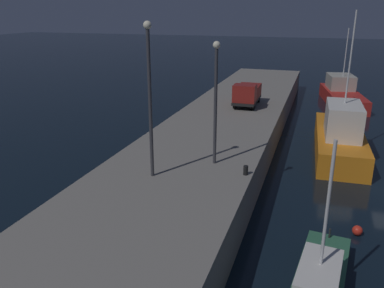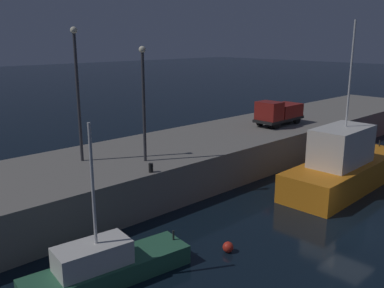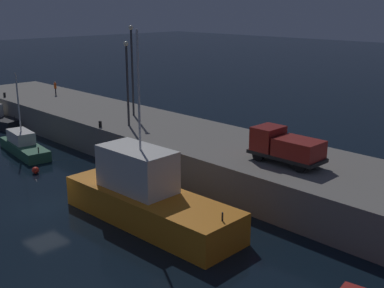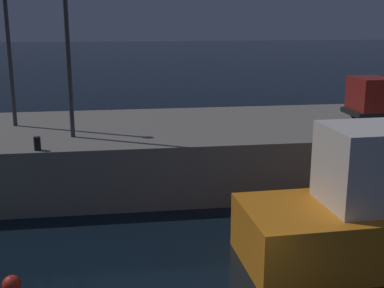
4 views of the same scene
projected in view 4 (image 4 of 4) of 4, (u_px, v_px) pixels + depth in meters
The scene contains 5 objects.
pier_quay at pixel (191, 150), 26.36m from camera, with size 72.65×9.34×2.80m.
mooring_buoy_near at pixel (12, 284), 15.40m from camera, with size 0.57×0.57×0.57m, color red.
lamp_post_west at pixel (7, 23), 24.40m from camera, with size 0.44×0.44×8.64m.
lamp_post_east at pixel (67, 39), 22.19m from camera, with size 0.44×0.44×7.47m.
bollard_central at pixel (37, 144), 20.89m from camera, with size 0.28×0.28×0.56m, color black.
Camera 4 is at (-3.66, -11.47, 8.16)m, focal length 47.75 mm.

